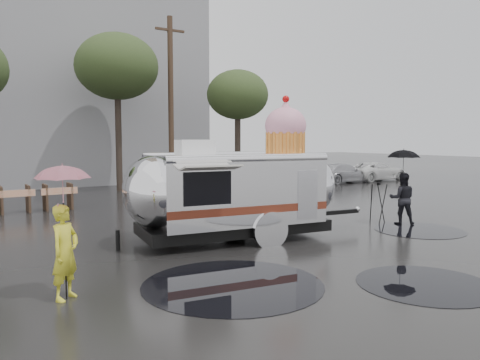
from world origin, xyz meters
TOP-DOWN VIEW (x-y plane):
  - ground at (0.00, 0.00)m, footprint 120.00×120.00m
  - puddles at (-0.08, -0.53)m, footprint 10.39×10.70m
  - grey_building at (-4.00, 24.00)m, footprint 22.00×12.00m
  - utility_pole at (2.50, 14.00)m, footprint 1.60×0.28m
  - tree_mid at (0.00, 15.00)m, footprint 4.20×4.20m
  - tree_right at (6.00, 13.00)m, footprint 3.36×3.36m
  - barricade_row at (-5.55, 9.96)m, footprint 4.30×0.80m
  - parked_cars at (11.78, 12.00)m, footprint 13.20×1.90m
  - airstream_trailer at (-1.04, 1.85)m, footprint 7.38×3.08m
  - person_left at (-6.04, -0.65)m, footprint 0.70×0.67m
  - umbrella_pink at (-6.04, -0.65)m, footprint 1.11×1.11m
  - person_right at (4.54, 0.87)m, footprint 0.87×0.86m
  - umbrella_black at (4.54, 0.87)m, footprint 1.26×1.26m
  - tripod at (4.03, 1.39)m, footprint 0.55×0.53m

SIDE VIEW (x-z plane):
  - ground at x=0.00m, z-range 0.00..0.00m
  - puddles at x=-0.08m, z-range 0.00..0.01m
  - barricade_row at x=-5.55m, z-range 0.02..1.02m
  - parked_cars at x=11.78m, z-range -0.03..1.47m
  - tripod at x=4.03m, z-range 0.09..1.43m
  - person_left at x=-6.04m, z-range 0.00..1.62m
  - person_right at x=4.54m, z-range 0.00..1.64m
  - airstream_trailer at x=-1.04m, z-range -0.60..3.40m
  - umbrella_pink at x=-6.04m, z-range 0.77..3.08m
  - umbrella_black at x=4.54m, z-range 0.77..3.18m
  - utility_pole at x=2.50m, z-range 0.12..9.12m
  - tree_right at x=6.00m, z-range 1.85..8.27m
  - tree_mid at x=0.00m, z-range 2.33..10.35m
  - grey_building at x=-4.00m, z-range 0.00..13.00m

